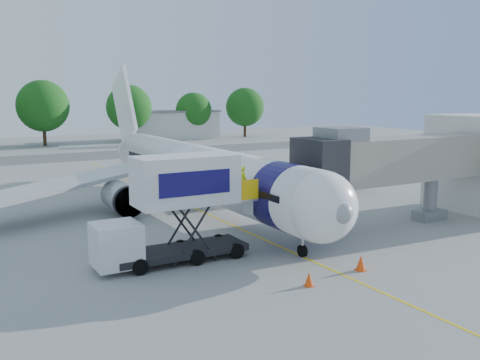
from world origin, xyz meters
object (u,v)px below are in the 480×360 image
ground_tug (384,273)px  aircraft (195,170)px  catering_hiloader (174,210)px  jet_bridge (383,161)px

ground_tug → aircraft: bearing=104.3°
catering_hiloader → ground_tug: (6.64, -8.10, -2.02)m
ground_tug → catering_hiloader: bearing=142.6°
jet_bridge → ground_tug: (-7.62, -8.10, -3.61)m
aircraft → jet_bridge: 13.77m
catering_hiloader → ground_tug: size_ratio=2.23×
aircraft → ground_tug: aircraft is taller
jet_bridge → catering_hiloader: size_ratio=1.64×
jet_bridge → aircraft: bearing=125.7°
aircraft → catering_hiloader: size_ratio=4.44×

